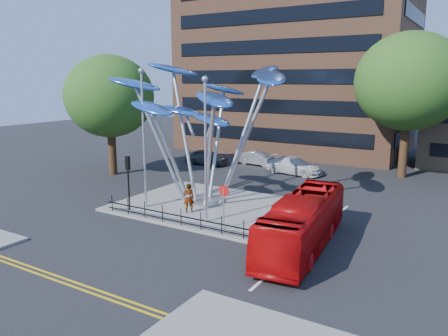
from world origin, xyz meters
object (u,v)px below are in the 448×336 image
Objects in this scene: tree_right at (409,82)px; traffic_light_island at (128,171)px; pedestrian at (189,198)px; no_entry_sign_island at (224,200)px; parked_car_mid at (258,158)px; parked_car_right at (294,166)px; street_lamp_left at (143,127)px; leaf_sculpture at (204,101)px; red_bus at (303,222)px; street_lamp_right at (205,137)px; tree_left at (109,97)px; parked_car_left at (207,157)px.

traffic_light_island is at bearing -123.69° from tree_right.
pedestrian is (-9.41, -18.06, -6.97)m from tree_right.
traffic_light_island reaches higher than no_entry_sign_island.
parked_car_mid is 4.91m from parked_car_right.
parked_car_mid is at bearing 91.36° from street_lamp_left.
leaf_sculpture is 1.45× the size of street_lamp_left.
leaf_sculpture is (-10.07, -15.32, -1.16)m from tree_right.
traffic_light_island is 0.84× the size of parked_car_mid.
traffic_light_island is 1.86× the size of pedestrian.
pedestrian is at bearing 8.12° from street_lamp_left.
red_bus is 21.24m from parked_car_mid.
street_lamp_right reaches higher than traffic_light_island.
red_bus reaches higher than parked_car_mid.
leaf_sculpture is 15.28m from parked_car_mid.
leaf_sculpture is at bearing -160.51° from parked_car_mid.
no_entry_sign_island reaches higher than parked_car_right.
traffic_light_island is 16.66m from parked_car_right.
red_bus is (8.67, -4.17, -5.55)m from leaf_sculpture.
tree_right is 2.95× the size of parked_car_mid.
parked_car_mid is (-11.50, 17.85, -0.65)m from red_bus.
leaf_sculpture is 6.65m from traffic_light_island.
parked_car_mid is at bearing 48.69° from tree_left.
pedestrian reaches higher than parked_car_right.
no_entry_sign_island is at bearing 0.13° from traffic_light_island.
street_lamp_left is (9.50, -6.50, -1.44)m from tree_left.
tree_left reaches higher than no_entry_sign_island.
tree_left reaches higher than red_bus.
tree_right is 2.78× the size of parked_car_left.
leaf_sculpture is 13.33m from parked_car_right.
no_entry_sign_island is 16.10m from parked_car_right.
parked_car_right is at bearing 93.34° from street_lamp_right.
no_entry_sign_island is at bearing -8.61° from street_lamp_left.
traffic_light_island is 0.67× the size of parked_car_right.
pedestrian reaches higher than parked_car_left.
tree_left reaches higher than parked_car_right.
street_lamp_right is at bearing 169.20° from red_bus.
tree_right is 11.69m from parked_car_right.
tree_right reaches higher than parked_car_mid.
street_lamp_left reaches higher than red_bus.
leaf_sculpture is 2.92× the size of parked_car_left.
tree_left is 1.08× the size of red_bus.
pedestrian is (-8.01, 1.44, -0.26)m from red_bus.
no_entry_sign_island is at bearing -147.53° from parked_car_left.
traffic_light_island is 1.40× the size of no_entry_sign_island.
tree_left is at bearing 154.23° from street_lamp_right.
pedestrian is 16.18m from parked_car_left.
no_entry_sign_island is at bearing -17.87° from street_lamp_right.
pedestrian is 14.50m from parked_car_right.
no_entry_sign_island is 3.77m from pedestrian.
pedestrian is (12.59, -6.06, -5.72)m from tree_left.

